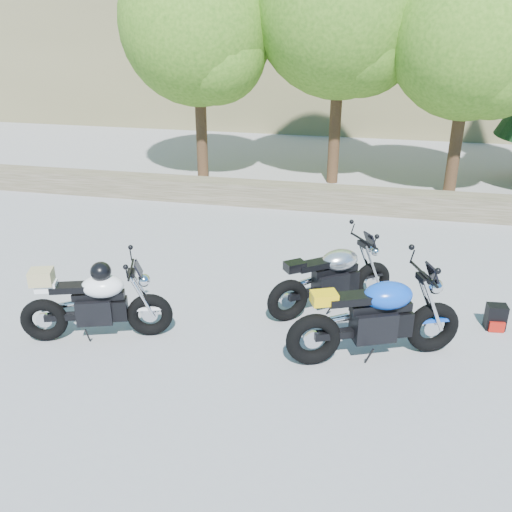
{
  "coord_description": "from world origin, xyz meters",
  "views": [
    {
      "loc": [
        1.79,
        -6.57,
        4.2
      ],
      "look_at": [
        0.2,
        1.0,
        0.75
      ],
      "focal_mm": 40.0,
      "sensor_mm": 36.0,
      "label": 1
    }
  ],
  "objects_px": {
    "silver_bike": "(332,279)",
    "blue_bike": "(377,319)",
    "backpack": "(496,317)",
    "white_bike": "(95,302)"
  },
  "relations": [
    {
      "from": "silver_bike",
      "to": "blue_bike",
      "type": "height_order",
      "value": "blue_bike"
    },
    {
      "from": "silver_bike",
      "to": "backpack",
      "type": "height_order",
      "value": "silver_bike"
    },
    {
      "from": "silver_bike",
      "to": "white_bike",
      "type": "bearing_deg",
      "value": 168.83
    },
    {
      "from": "blue_bike",
      "to": "white_bike",
      "type": "bearing_deg",
      "value": 162.28
    },
    {
      "from": "blue_bike",
      "to": "silver_bike",
      "type": "bearing_deg",
      "value": 97.44
    },
    {
      "from": "white_bike",
      "to": "backpack",
      "type": "xyz_separation_m",
      "value": [
        5.34,
        1.36,
        -0.37
      ]
    },
    {
      "from": "white_bike",
      "to": "backpack",
      "type": "relative_size",
      "value": 5.42
    },
    {
      "from": "white_bike",
      "to": "blue_bike",
      "type": "bearing_deg",
      "value": -13.14
    },
    {
      "from": "white_bike",
      "to": "backpack",
      "type": "distance_m",
      "value": 5.52
    },
    {
      "from": "silver_bike",
      "to": "blue_bike",
      "type": "distance_m",
      "value": 1.31
    }
  ]
}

